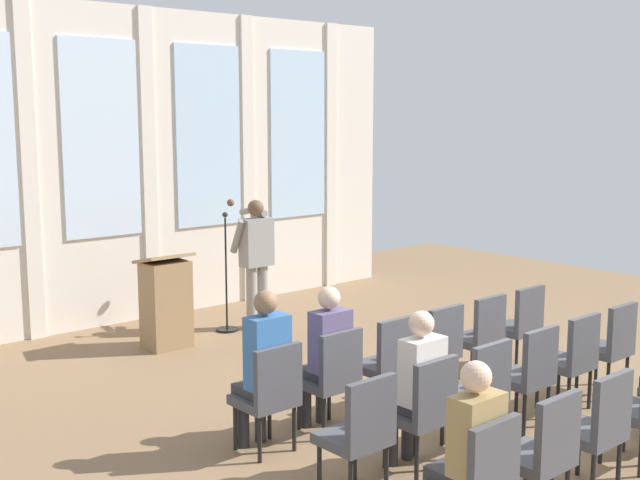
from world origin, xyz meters
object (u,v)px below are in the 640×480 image
object	(u,v)px
speaker	(256,254)
chair_r2_c2	(597,424)
lectern	(166,302)
chair_r1_c5	(611,343)
chair_r2_c0	(479,478)
chair_r0_c2	(388,359)
audience_r2_c0	(469,447)
audience_r1_c1	(417,382)
chair_r1_c3	(529,371)
chair_r1_c4	(572,356)
chair_r0_c3	(437,345)
chair_r1_c2	(480,388)
chair_r0_c5	(520,322)
chair_r0_c1	(333,374)
mic_stand	(227,305)
chair_r0_c4	(481,333)
chair_r2_c1	(543,449)
chair_r1_c1	(424,407)
chair_r1_c0	(360,429)
audience_r0_c0	(264,363)
audience_r0_c1	(326,351)
chair_r0_c0	(270,392)

from	to	relation	value
speaker	chair_r2_c2	world-z (taller)	speaker
lectern	chair_r1_c5	world-z (taller)	lectern
chair_r2_c0	chair_r0_c2	bearing A→B (deg)	57.30
chair_r1_c5	audience_r2_c0	bearing A→B (deg)	-163.96
lectern	audience_r1_c1	world-z (taller)	audience_r1_c1
speaker	chair_r2_c0	size ratio (longest dim) A/B	1.80
speaker	audience_r1_c1	bearing A→B (deg)	-110.74
chair_r1_c3	speaker	bearing A→B (deg)	86.67
chair_r1_c4	chair_r1_c5	distance (m)	0.69
audience_r1_c1	chair_r2_c0	size ratio (longest dim) A/B	1.38
audience_r1_c1	audience_r2_c0	distance (m)	1.28
chair_r0_c3	chair_r1_c2	xyz separation A→B (m)	(-0.69, -1.08, 0.00)
chair_r0_c5	chair_r0_c1	bearing A→B (deg)	180.00
mic_stand	chair_r0_c4	size ratio (longest dim) A/B	1.65
chair_r2_c1	chair_r1_c1	bearing A→B (deg)	90.00
speaker	chair_r2_c0	distance (m)	5.98
chair_r2_c0	chair_r2_c1	world-z (taller)	same
chair_r0_c1	chair_r1_c0	bearing A→B (deg)	-122.70
lectern	audience_r2_c0	distance (m)	5.47
chair_r0_c5	chair_r1_c3	world-z (taller)	same
audience_r0_c0	chair_r0_c2	size ratio (longest dim) A/B	1.47
lectern	chair_r2_c1	world-z (taller)	lectern
chair_r1_c0	chair_r2_c1	xyz separation A→B (m)	(0.69, -1.08, 0.00)
audience_r0_c0	chair_r2_c0	xyz separation A→B (m)	(-0.00, -2.23, -0.23)
speaker	audience_r0_c1	distance (m)	3.65
mic_stand	chair_r1_c0	world-z (taller)	mic_stand
chair_r0_c4	chair_r2_c2	world-z (taller)	same
chair_r1_c3	chair_r1_c5	size ratio (longest dim) A/B	1.00
speaker	chair_r0_c1	size ratio (longest dim) A/B	1.80
chair_r1_c3	chair_r0_c3	bearing A→B (deg)	90.00
audience_r2_c0	chair_r0_c0	bearing A→B (deg)	90.00
audience_r0_c0	chair_r0_c1	bearing A→B (deg)	-6.47
chair_r0_c5	chair_r2_c1	distance (m)	3.50
chair_r1_c1	chair_r1_c0	bearing A→B (deg)	180.00
chair_r1_c1	chair_r2_c1	xyz separation A→B (m)	(0.00, -1.08, 0.00)
audience_r0_c0	mic_stand	bearing A→B (deg)	60.07
chair_r2_c1	chair_r1_c5	bearing A→B (deg)	21.28
chair_r2_c1	chair_r0_c0	bearing A→B (deg)	107.80
audience_r0_c0	chair_r0_c4	distance (m)	2.77
lectern	chair_r1_c2	world-z (taller)	lectern
chair_r0_c4	chair_r1_c0	xyz separation A→B (m)	(-2.76, -1.08, 0.00)
chair_r0_c1	chair_r2_c0	bearing A→B (deg)	-107.80
chair_r0_c3	chair_r1_c4	xyz separation A→B (m)	(0.69, -1.08, 0.00)
chair_r1_c4	audience_r1_c1	bearing A→B (deg)	177.71
chair_r1_c2	chair_r2_c1	distance (m)	1.28
audience_r0_c1	chair_r1_c1	bearing A→B (deg)	-90.00
chair_r0_c2	chair_r1_c3	bearing A→B (deg)	-57.30
audience_r0_c0	chair_r1_c2	bearing A→B (deg)	-39.88
chair_r0_c0	chair_r1_c2	bearing A→B (deg)	-37.91
chair_r1_c3	chair_r2_c2	size ratio (longest dim) A/B	1.00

